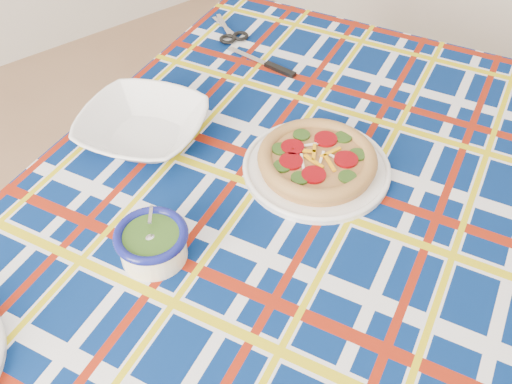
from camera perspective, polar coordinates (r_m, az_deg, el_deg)
dining_table at (r=1.22m, az=0.59°, el=-5.37°), size 1.97×1.66×0.79m
tablecloth at (r=1.20m, az=0.60°, el=-4.59°), size 2.01×1.71×0.11m
main_focaccia_plate at (r=1.25m, az=6.13°, el=3.24°), size 0.44×0.44×0.06m
pesto_bowl at (r=1.09m, az=-10.35°, el=-4.88°), size 0.18×0.18×0.08m
serving_bowl at (r=1.35m, az=-11.23°, el=6.35°), size 0.39×0.39×0.07m
table_knife at (r=1.62m, az=-0.66°, el=13.42°), size 0.08×0.24×0.01m
kitchen_scissors at (r=1.77m, az=-3.25°, el=16.31°), size 0.13×0.21×0.02m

